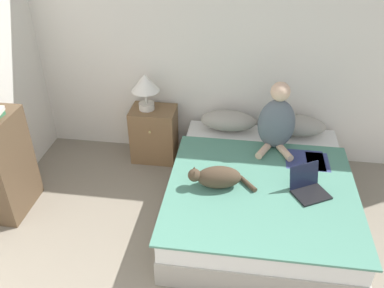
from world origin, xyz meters
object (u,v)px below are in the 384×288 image
at_px(laptop_open, 309,188).
at_px(bed, 260,195).
at_px(bookshelf, 7,166).
at_px(pillow_far, 297,125).
at_px(table_lamp, 145,85).
at_px(nightstand, 154,134).
at_px(person_sitting, 277,121).
at_px(cat_tabby, 217,177).
at_px(pillow_near, 228,121).

bearing_deg(laptop_open, bed, 126.23).
bearing_deg(bookshelf, pillow_far, 21.28).
xyz_separation_m(bed, table_lamp, (-1.24, 0.79, 0.68)).
bearing_deg(table_lamp, nightstand, -0.70).
bearing_deg(person_sitting, nightstand, 167.39).
height_order(bed, cat_tabby, cat_tabby).
distance_m(pillow_near, pillow_far, 0.72).
relative_size(laptop_open, nightstand, 0.61).
distance_m(person_sitting, bookshelf, 2.56).
bearing_deg(nightstand, table_lamp, 179.30).
relative_size(bed, person_sitting, 2.75).
bearing_deg(person_sitting, bookshelf, -163.04).
xyz_separation_m(pillow_near, cat_tabby, (-0.03, -1.00, -0.00)).
bearing_deg(table_lamp, bed, -32.41).
height_order(pillow_near, table_lamp, table_lamp).
relative_size(pillow_far, table_lamp, 1.48).
bearing_deg(nightstand, laptop_open, -31.51).
xyz_separation_m(pillow_far, laptop_open, (0.03, -0.97, -0.05)).
bearing_deg(bed, table_lamp, 147.59).
bearing_deg(cat_tabby, person_sitting, -135.28).
distance_m(bed, bookshelf, 2.35).
bearing_deg(bed, cat_tabby, -153.01).
height_order(nightstand, bookshelf, bookshelf).
bearing_deg(laptop_open, bookshelf, 151.59).
relative_size(person_sitting, cat_tabby, 1.17).
distance_m(bed, cat_tabby, 0.54).
bearing_deg(person_sitting, pillow_far, 51.17).
height_order(bed, person_sitting, person_sitting).
relative_size(person_sitting, table_lamp, 1.76).
distance_m(person_sitting, table_lamp, 1.40).
height_order(pillow_far, person_sitting, person_sitting).
relative_size(pillow_near, nightstand, 0.95).
distance_m(nightstand, table_lamp, 0.59).
distance_m(cat_tabby, table_lamp, 1.35).
height_order(person_sitting, laptop_open, person_sitting).
relative_size(bed, bookshelf, 1.95).
bearing_deg(nightstand, cat_tabby, -51.46).
distance_m(cat_tabby, nightstand, 1.28).
xyz_separation_m(cat_tabby, laptop_open, (0.78, 0.03, -0.05)).
height_order(bed, table_lamp, table_lamp).
height_order(bed, bookshelf, bookshelf).
bearing_deg(laptop_open, table_lamp, 119.61).
xyz_separation_m(bed, cat_tabby, (-0.39, -0.20, 0.32)).
xyz_separation_m(table_lamp, bookshelf, (-1.08, -1.03, -0.40)).
height_order(bed, pillow_far, pillow_far).
distance_m(bed, laptop_open, 0.51).
height_order(bed, nightstand, nightstand).
relative_size(pillow_near, bookshelf, 0.59).
relative_size(person_sitting, nightstand, 1.14).
bearing_deg(nightstand, pillow_near, 0.74).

